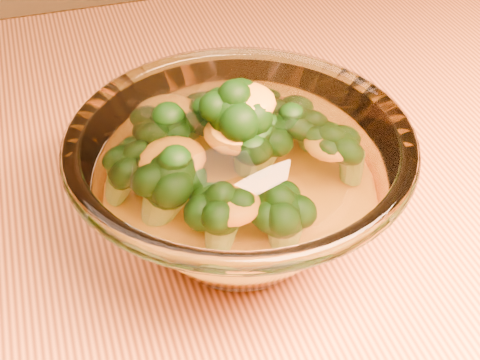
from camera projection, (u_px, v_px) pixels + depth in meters
name	position (u px, v px, depth m)	size (l,w,h in m)	color
table	(132.00, 340.00, 0.54)	(1.20, 0.80, 0.75)	#DA7D41
glass_bowl	(240.00, 186.00, 0.45)	(0.23, 0.23, 0.10)	white
cheese_sauce	(240.00, 209.00, 0.47)	(0.13, 0.13, 0.04)	orange
broccoli_heap	(226.00, 155.00, 0.45)	(0.17, 0.14, 0.09)	black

